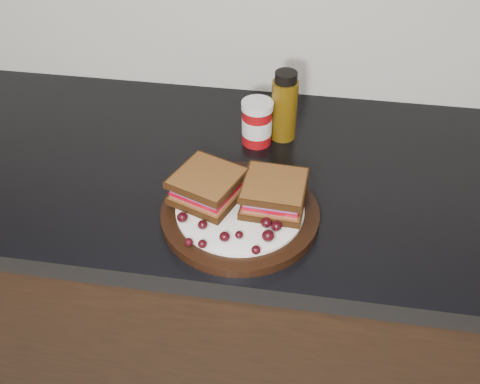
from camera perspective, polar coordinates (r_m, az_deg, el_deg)
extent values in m
cube|color=black|center=(1.45, -9.92, -11.15)|extent=(3.96, 0.58, 0.86)
cube|color=black|center=(1.13, -12.49, 3.08)|extent=(3.98, 0.60, 0.04)
cylinder|color=black|center=(0.95, 0.00, -2.34)|extent=(0.28, 0.28, 0.02)
ellipsoid|color=black|center=(0.91, -6.17, -2.70)|extent=(0.02, 0.02, 0.02)
ellipsoid|color=black|center=(0.90, -4.01, -3.51)|extent=(0.02, 0.02, 0.02)
ellipsoid|color=black|center=(0.87, -5.49, -5.35)|extent=(0.01, 0.01, 0.01)
ellipsoid|color=black|center=(0.87, -4.03, -5.54)|extent=(0.02, 0.02, 0.01)
ellipsoid|color=black|center=(0.87, -1.66, -4.79)|extent=(0.02, 0.02, 0.02)
ellipsoid|color=black|center=(0.88, -0.10, -4.60)|extent=(0.01, 0.01, 0.01)
ellipsoid|color=black|center=(0.86, 1.70, -6.19)|extent=(0.02, 0.02, 0.01)
ellipsoid|color=black|center=(0.87, 3.01, -4.69)|extent=(0.02, 0.02, 0.02)
ellipsoid|color=black|center=(0.89, 3.90, -3.64)|extent=(0.02, 0.02, 0.02)
ellipsoid|color=black|center=(0.90, 2.83, -3.28)|extent=(0.02, 0.02, 0.02)
ellipsoid|color=black|center=(0.92, 5.48, -2.12)|extent=(0.02, 0.02, 0.02)
ellipsoid|color=black|center=(0.94, 3.68, -0.77)|extent=(0.02, 0.02, 0.02)
ellipsoid|color=black|center=(0.95, 4.09, -0.44)|extent=(0.02, 0.02, 0.02)
ellipsoid|color=black|center=(0.99, -2.68, 1.42)|extent=(0.02, 0.02, 0.02)
ellipsoid|color=black|center=(0.97, -3.64, 0.49)|extent=(0.02, 0.02, 0.01)
ellipsoid|color=black|center=(0.95, -3.85, -0.47)|extent=(0.02, 0.02, 0.02)
ellipsoid|color=black|center=(0.94, -5.60, -0.93)|extent=(0.02, 0.02, 0.02)
ellipsoid|color=black|center=(0.96, -2.56, 0.58)|extent=(0.02, 0.02, 0.02)
ellipsoid|color=black|center=(0.96, -4.89, 0.17)|extent=(0.02, 0.02, 0.02)
ellipsoid|color=black|center=(0.96, -5.15, -0.12)|extent=(0.02, 0.02, 0.02)
cylinder|color=maroon|center=(1.11, 1.82, 7.41)|extent=(0.07, 0.07, 0.10)
cylinder|color=#4F3607|center=(1.11, 4.75, 9.17)|extent=(0.06, 0.06, 0.15)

